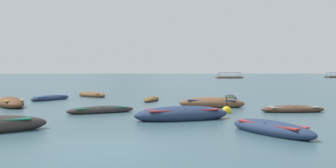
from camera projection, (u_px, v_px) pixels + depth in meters
ground_plane at (173, 73)px, 1508.37m from camera, size 6000.00×6000.00×0.00m
mountain_2 at (122, 56)px, 2537.89m from camera, size 882.15×882.15×266.59m
mountain_3 at (250, 46)px, 2398.92m from camera, size 1494.22×1494.22×392.36m
rowboat_1 at (211, 103)px, 21.09m from camera, size 4.22×1.83×0.78m
rowboat_2 at (293, 109)px, 18.45m from camera, size 3.68×1.35×0.46m
rowboat_3 at (182, 114)px, 15.44m from camera, size 4.69×2.72×0.78m
rowboat_4 at (101, 110)px, 18.03m from camera, size 3.65×2.42×0.47m
rowboat_6 at (51, 98)px, 26.65m from camera, size 2.66×3.85×0.50m
rowboat_7 at (231, 97)px, 27.69m from camera, size 0.86×3.34×0.42m
rowboat_8 at (271, 129)px, 11.80m from camera, size 2.81×3.49×0.60m
rowboat_10 at (10, 103)px, 21.49m from camera, size 3.75×4.44×0.76m
rowboat_11 at (151, 99)px, 25.79m from camera, size 1.40×3.32×0.40m
rowboat_12 at (92, 95)px, 30.17m from camera, size 3.39×2.96×0.56m
ferry_0 at (229, 77)px, 133.78m from camera, size 10.75×5.12×2.54m
ferry_1 at (333, 77)px, 146.70m from camera, size 7.80×5.41×2.54m
mooring_buoy at (227, 111)px, 18.04m from camera, size 0.51×0.51×0.99m
weed_patch_1 at (225, 98)px, 28.80m from camera, size 2.61×2.61×0.14m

